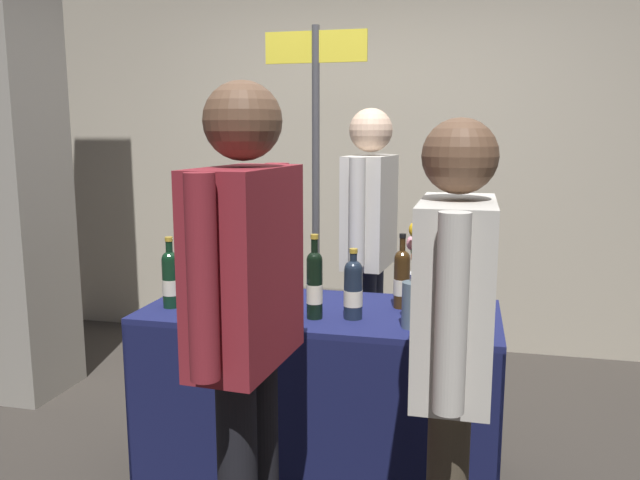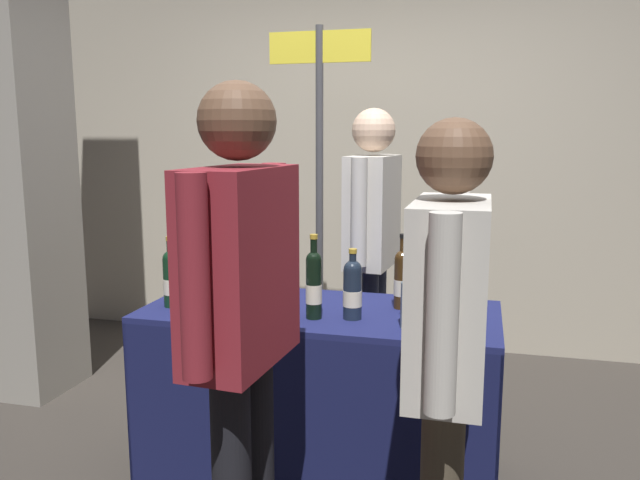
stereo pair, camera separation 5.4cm
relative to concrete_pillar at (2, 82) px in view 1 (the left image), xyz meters
The scene contains 20 objects.
ground_plane 2.69m from the concrete_pillar, 15.27° to the right, with size 12.00×12.00×0.00m, color #38332D.
back_partition 2.42m from the concrete_pillar, 35.87° to the left, with size 6.11×0.12×2.76m, color #B2A893.
concrete_pillar is the anchor object (origin of this frame).
tasting_table 2.38m from the concrete_pillar, 15.27° to the right, with size 1.51×0.66×0.77m.
featured_wine_bottle 2.37m from the concrete_pillar, 16.81° to the right, with size 0.08×0.08×0.29m.
display_bottle_0 1.95m from the concrete_pillar, 11.00° to the right, with size 0.07×0.07×0.31m.
display_bottle_1 2.48m from the concrete_pillar, 10.64° to the right, with size 0.07×0.07×0.32m.
display_bottle_2 1.78m from the concrete_pillar, 15.91° to the right, with size 0.07×0.07×0.35m.
display_bottle_3 2.78m from the concrete_pillar, 16.34° to the right, with size 0.08×0.08×0.30m.
display_bottle_4 1.71m from the concrete_pillar, 26.52° to the right, with size 0.07×0.07×0.31m.
display_bottle_5 2.24m from the concrete_pillar, 18.92° to the right, with size 0.07×0.07×0.35m.
wine_glass_near_vendor 2.17m from the concrete_pillar, 20.92° to the right, with size 0.07×0.07×0.14m.
wine_glass_mid 2.50m from the concrete_pillar, ahead, with size 0.07×0.07×0.13m.
wine_glass_near_taster 1.88m from the concrete_pillar, 24.81° to the right, with size 0.08×0.08×0.14m.
flower_vase 2.61m from the concrete_pillar, 16.52° to the right, with size 0.10×0.10×0.41m.
brochure_stand 2.74m from the concrete_pillar, ahead, with size 0.17×0.01×0.13m, color silver.
vendor_presenter 2.20m from the concrete_pillar, ahead, with size 0.25×0.58×1.64m.
taster_foreground_right 2.47m from the concrete_pillar, 35.39° to the right, with size 0.24×0.61×1.66m.
taster_foreground_centre 2.94m from the concrete_pillar, 26.78° to the right, with size 0.21×0.64×1.56m.
booth_signpost 1.80m from the concrete_pillar, 15.04° to the left, with size 0.58×0.04×2.11m.
Camera 1 is at (0.60, -2.54, 1.51)m, focal length 35.29 mm.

